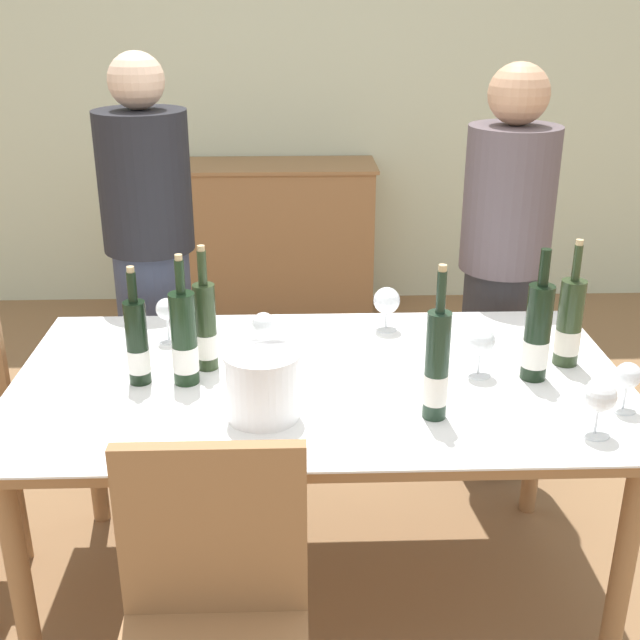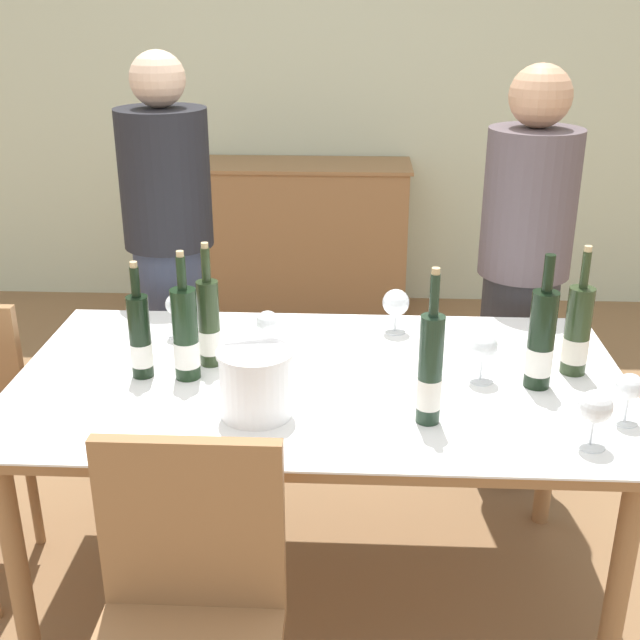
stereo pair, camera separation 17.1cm
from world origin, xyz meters
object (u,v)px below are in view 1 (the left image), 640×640
Objects in this scene: dining_table at (320,399)px; chair_near_front at (212,624)px; person_guest_left at (502,281)px; ice_bucket at (263,383)px; wine_glass_0 at (167,311)px; wine_glass_3 at (480,342)px; wine_glass_4 at (264,326)px; wine_glass_2 at (628,378)px; wine_bottle_4 at (569,325)px; wine_bottle_2 at (437,367)px; wine_glass_5 at (600,398)px; person_host at (153,277)px; wine_bottle_3 at (206,328)px; wine_glass_1 at (387,302)px; wine_bottle_0 at (137,344)px; sideboard_cabinet at (266,240)px; wine_bottle_1 at (537,334)px.

dining_table is 0.79m from chair_near_front.
ice_bucket is at bearing -132.17° from person_guest_left.
person_guest_left is at bearing 20.94° from wine_glass_0.
wine_glass_4 is at bearing 167.58° from wine_glass_3.
wine_bottle_4 is at bearing 102.05° from wine_glass_2.
wine_bottle_2 is at bearing -34.11° from wine_glass_0.
person_host is (-1.28, 1.12, -0.06)m from wine_glass_5.
ice_bucket is 1.32× the size of wine_glass_3.
wine_bottle_3 is at bearing 174.49° from wine_glass_3.
person_guest_left is (-0.03, 0.66, -0.09)m from wine_bottle_4.
wine_glass_1 is 0.83m from wine_glass_5.
wine_bottle_0 is 0.83× the size of wine_bottle_2.
chair_near_front reaches higher than sideboard_cabinet.
wine_bottle_0 is 0.22× the size of person_guest_left.
wine_bottle_0 is 1.24m from wine_glass_5.
ice_bucket reaches higher than chair_near_front.
sideboard_cabinet is 2.78m from wine_bottle_2.
wine_glass_4 is at bearing 140.24° from wine_bottle_2.
wine_bottle_4 is 2.61× the size of wine_glass_4.
dining_table is at bearing -134.13° from person_guest_left.
wine_glass_5 is at bearing -97.76° from wine_bottle_4.
wine_bottle_2 is at bearing -78.94° from sideboard_cabinet.
ice_bucket is 0.61m from chair_near_front.
wine_bottle_3 is 0.62m from wine_glass_1.
chair_near_front is (-0.49, -1.07, -0.33)m from wine_glass_1.
wine_bottle_0 is 0.98m from wine_glass_3.
wine_bottle_1 is 0.16m from wine_glass_3.
person_host is (-1.22, 0.79, -0.09)m from wine_bottle_1.
dining_table is at bearing -179.88° from wine_glass_3.
wine_bottle_2 is (-0.32, -0.22, 0.01)m from wine_bottle_1.
wine_glass_3 is (0.23, -0.35, 0.01)m from wine_glass_1.
wine_glass_5 is 1.07m from chair_near_front.
wine_glass_0 is 0.96× the size of wine_glass_5.
wine_glass_4 is at bearing 91.37° from ice_bucket.
wine_glass_4 reaches higher than wine_glass_2.
wine_bottle_1 reaches higher than wine_glass_5.
wine_bottle_0 is at bearing -178.65° from dining_table.
sideboard_cabinet is 2.58m from wine_glass_3.
person_guest_left is (1.18, 0.45, -0.07)m from wine_glass_0.
wine_bottle_4 reaches higher than sideboard_cabinet.
wine_glass_1 is at bearing 25.84° from wine_bottle_0.
chair_near_front is (-0.55, -0.48, -0.37)m from wine_bottle_2.
wine_bottle_2 reaches higher than chair_near_front.
dining_table is 0.65m from wine_bottle_1.
ice_bucket is (0.08, -2.68, 0.41)m from sideboard_cabinet.
wine_bottle_4 is 0.42× the size of chair_near_front.
person_guest_left is at bearing -61.22° from sideboard_cabinet.
chair_near_front is (-0.88, -0.70, -0.37)m from wine_bottle_1.
wine_glass_5 is 0.09× the size of person_host.
wine_glass_3 is at bearing 0.77° from wine_bottle_0.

